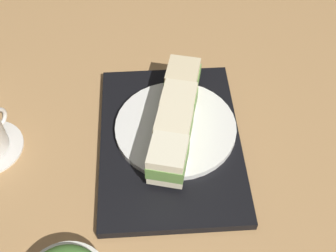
% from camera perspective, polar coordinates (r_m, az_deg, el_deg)
% --- Properties ---
extents(ground_plane, '(1.40, 1.00, 0.03)m').
position_cam_1_polar(ground_plane, '(0.87, -1.93, -0.49)').
color(ground_plane, tan).
extents(serving_tray, '(0.37, 0.26, 0.02)m').
position_cam_1_polar(serving_tray, '(0.82, 0.60, -1.99)').
color(serving_tray, black).
rests_on(serving_tray, ground_plane).
extents(sandwich_plate, '(0.23, 0.23, 0.01)m').
position_cam_1_polar(sandwich_plate, '(0.82, 1.31, -0.18)').
color(sandwich_plate, silver).
rests_on(sandwich_plate, serving_tray).
extents(sandwich_nearmost, '(0.08, 0.08, 0.06)m').
position_cam_1_polar(sandwich_nearmost, '(0.73, 0.32, -4.40)').
color(sandwich_nearmost, '#EFE5C1').
rests_on(sandwich_nearmost, sandwich_plate).
extents(sandwich_inner_near, '(0.08, 0.08, 0.06)m').
position_cam_1_polar(sandwich_inner_near, '(0.77, 1.03, -0.44)').
color(sandwich_inner_near, beige).
rests_on(sandwich_inner_near, sandwich_plate).
extents(sandwich_inner_far, '(0.09, 0.08, 0.06)m').
position_cam_1_polar(sandwich_inner_far, '(0.82, 1.67, 3.18)').
color(sandwich_inner_far, beige).
rests_on(sandwich_inner_far, sandwich_plate).
extents(sandwich_farmost, '(0.08, 0.08, 0.05)m').
position_cam_1_polar(sandwich_farmost, '(0.86, 2.24, 6.35)').
color(sandwich_farmost, beige).
rests_on(sandwich_farmost, sandwich_plate).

